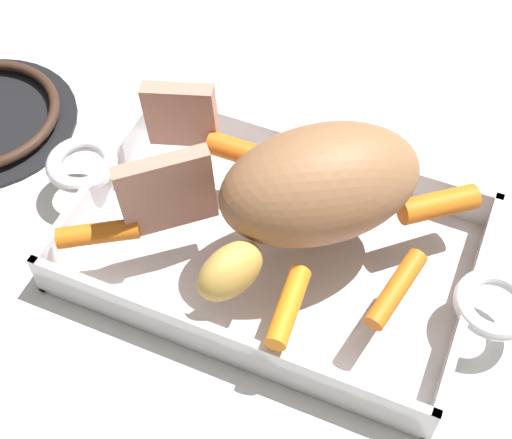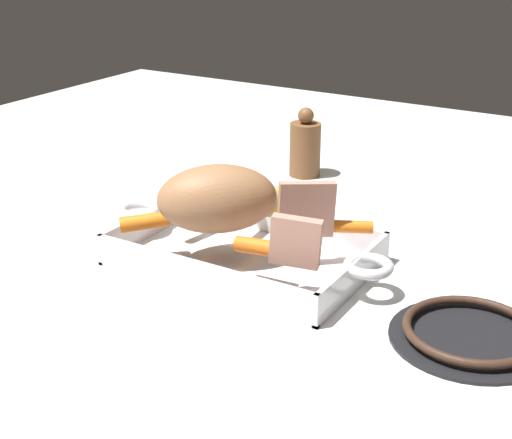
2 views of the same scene
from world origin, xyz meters
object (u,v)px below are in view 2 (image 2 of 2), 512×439
Objects in this scene: roasting_dish at (244,254)px; roast_slice_thick at (296,242)px; potato_corner at (274,202)px; pork_roast at (217,199)px; baby_carrot_northwest at (189,204)px; baby_carrot_southeast at (247,203)px; pepper_mill at (305,147)px; baby_carrot_long at (145,222)px; stove_burner_rear at (470,333)px; baby_carrot_northeast at (348,227)px; roast_slice_thin at (306,209)px; baby_carrot_short at (257,247)px.

roast_slice_thick is at bearing -27.07° from roasting_dish.
pork_roast is at bearing -114.16° from potato_corner.
roasting_dish is 6.12× the size of baby_carrot_northwest.
baby_carrot_northwest is 0.08m from baby_carrot_southeast.
pepper_mill is (-0.10, 0.37, 0.04)m from roasting_dish.
potato_corner is at bearing 46.22° from baby_carrot_long.
potato_corner is at bearing 65.84° from pork_roast.
potato_corner reaches higher than stove_burner_rear.
pork_roast is 0.40m from pepper_mill.
baby_carrot_long is at bearing -91.84° from pepper_mill.
stove_burner_rear is at bearing -43.89° from pepper_mill.
baby_carrot_long is 0.44m from stove_burner_rear.
pork_roast is 1.27× the size of pepper_mill.
baby_carrot_long is 0.43m from pepper_mill.
baby_carrot_long reaches higher than baby_carrot_northwest.
baby_carrot_northeast reaches higher than roasting_dish.
roast_slice_thin is 1.15× the size of baby_carrot_northeast.
stove_burner_rear is at bearing -27.94° from baby_carrot_northeast.
baby_carrot_northwest is (0.01, 0.09, -0.00)m from baby_carrot_long.
pepper_mill reaches higher than baby_carrot_northwest.
baby_carrot_long is (-0.12, -0.06, 0.04)m from roasting_dish.
stove_burner_rear is (0.31, -0.11, -0.06)m from potato_corner.
baby_carrot_southeast is (-0.15, 0.13, -0.02)m from roast_slice_thick.
potato_corner is (0.05, -0.00, 0.01)m from baby_carrot_southeast.
roast_slice_thin is 0.59× the size of pepper_mill.
pepper_mill is (-0.22, 0.30, -0.00)m from baby_carrot_northeast.
baby_carrot_northwest is (-0.11, 0.03, 0.04)m from roasting_dish.
roast_slice_thin is at bearing -139.10° from baby_carrot_northeast.
baby_carrot_northwest is 1.21× the size of potato_corner.
baby_carrot_northwest reaches higher than roasting_dish.
baby_carrot_long reaches higher than baby_carrot_short.
baby_carrot_northeast reaches higher than baby_carrot_southeast.
baby_carrot_northwest is 1.21× the size of baby_carrot_short.
roast_slice_thick is at bearing -50.62° from potato_corner.
baby_carrot_northeast is at bearing -1.27° from baby_carrot_southeast.
pork_roast is at bearing -28.74° from baby_carrot_northwest.
roast_slice_thick is 0.09m from roast_slice_thin.
baby_carrot_short is 0.45m from pepper_mill.
pepper_mill reaches higher than stove_burner_rear.
baby_carrot_northwest is at bearing 159.41° from roast_slice_thick.
stove_burner_rear is (0.36, -0.11, -0.05)m from baby_carrot_southeast.
roast_slice_thick is 0.34× the size of stove_burner_rear.
baby_carrot_long is at bearing -95.72° from baby_carrot_northwest.
baby_carrot_northeast is 0.14m from baby_carrot_short.
potato_corner is 0.32m from pepper_mill.
potato_corner reaches higher than baby_carrot_short.
roast_slice_thick is 0.49× the size of pepper_mill.
roast_slice_thin reaches higher than roast_slice_thick.
baby_carrot_southeast is (0.08, 0.13, -0.00)m from baby_carrot_long.
baby_carrot_northeast is 1.12× the size of baby_carrot_short.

